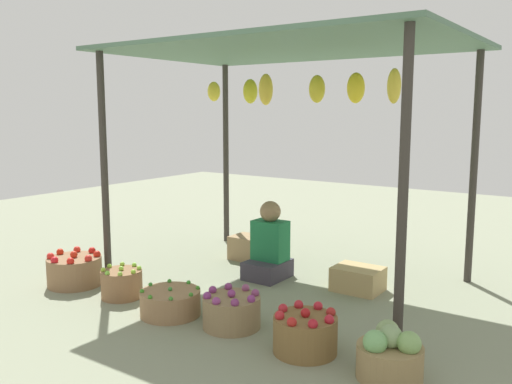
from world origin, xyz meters
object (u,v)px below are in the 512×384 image
(basket_green_chilies, at_px, (170,303))
(basket_cabbages, at_px, (390,356))
(basket_limes, at_px, (122,283))
(basket_red_tomatoes, at_px, (75,270))
(basket_red_apples, at_px, (305,333))
(vendor_person, at_px, (269,249))
(wooden_crate_stacked_rear, at_px, (249,248))
(basket_purple_onions, at_px, (232,311))
(wooden_crate_near_vendor, at_px, (358,279))

(basket_green_chilies, bearing_deg, basket_cabbages, -0.23)
(basket_limes, distance_m, basket_cabbages, 2.55)
(basket_red_tomatoes, xyz_separation_m, basket_green_chilies, (1.31, -0.05, -0.04))
(basket_green_chilies, distance_m, basket_red_apples, 1.27)
(basket_red_tomatoes, distance_m, basket_green_chilies, 1.31)
(vendor_person, bearing_deg, basket_green_chilies, -94.67)
(basket_cabbages, distance_m, wooden_crate_stacked_rear, 2.93)
(basket_purple_onions, xyz_separation_m, wooden_crate_near_vendor, (0.45, 1.36, -0.02))
(basket_purple_onions, relative_size, wooden_crate_near_vendor, 1.04)
(vendor_person, xyz_separation_m, wooden_crate_stacked_rear, (-0.56, 0.44, -0.16))
(vendor_person, relative_size, wooden_crate_near_vendor, 1.79)
(vendor_person, distance_m, basket_cabbages, 2.22)
(basket_red_tomatoes, xyz_separation_m, basket_cabbages, (3.19, -0.06, 0.01))
(basket_red_apples, bearing_deg, basket_cabbages, -2.15)
(basket_green_chilies, relative_size, wooden_crate_near_vendor, 1.14)
(vendor_person, bearing_deg, basket_red_tomatoes, -138.15)
(basket_red_tomatoes, distance_m, basket_limes, 0.65)
(basket_green_chilies, relative_size, basket_purple_onions, 1.10)
(basket_red_tomatoes, height_order, basket_red_apples, basket_red_tomatoes)
(basket_cabbages, bearing_deg, basket_green_chilies, 179.77)
(basket_red_tomatoes, xyz_separation_m, basket_limes, (0.65, 0.02, -0.01))
(basket_limes, height_order, basket_red_apples, basket_red_apples)
(vendor_person, height_order, wooden_crate_stacked_rear, vendor_person)
(basket_red_apples, relative_size, basket_cabbages, 1.07)
(wooden_crate_near_vendor, bearing_deg, basket_green_chilies, -125.18)
(basket_purple_onions, height_order, basket_red_apples, basket_red_apples)
(basket_red_tomatoes, bearing_deg, basket_red_apples, -0.73)
(wooden_crate_stacked_rear, bearing_deg, basket_red_tomatoes, -116.58)
(basket_green_chilies, xyz_separation_m, basket_cabbages, (1.89, -0.01, 0.05))
(vendor_person, height_order, basket_limes, vendor_person)
(basket_purple_onions, bearing_deg, basket_green_chilies, -171.82)
(basket_red_apples, bearing_deg, basket_green_chilies, -179.28)
(wooden_crate_near_vendor, height_order, wooden_crate_stacked_rear, wooden_crate_stacked_rear)
(basket_purple_onions, bearing_deg, vendor_person, 110.60)
(basket_green_chilies, distance_m, basket_cabbages, 1.89)
(basket_limes, bearing_deg, vendor_person, 58.47)
(wooden_crate_near_vendor, bearing_deg, wooden_crate_stacked_rear, 168.12)
(basket_purple_onions, bearing_deg, basket_cabbages, -3.90)
(vendor_person, bearing_deg, wooden_crate_near_vendor, 8.09)
(basket_red_tomatoes, distance_m, wooden_crate_near_vendor, 2.71)
(basket_red_tomatoes, bearing_deg, basket_purple_onions, 1.02)
(vendor_person, height_order, basket_cabbages, vendor_person)
(basket_purple_onions, xyz_separation_m, basket_red_apples, (0.69, -0.07, 0.01))
(basket_red_tomatoes, relative_size, basket_purple_onions, 1.14)
(basket_purple_onions, distance_m, wooden_crate_near_vendor, 1.44)
(vendor_person, height_order, basket_green_chilies, vendor_person)
(vendor_person, xyz_separation_m, basket_green_chilies, (-0.11, -1.32, -0.19))
(basket_red_tomatoes, bearing_deg, vendor_person, 41.85)
(basket_purple_onions, bearing_deg, wooden_crate_near_vendor, 71.83)
(basket_limes, xyz_separation_m, basket_purple_onions, (1.23, 0.02, 0.00))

